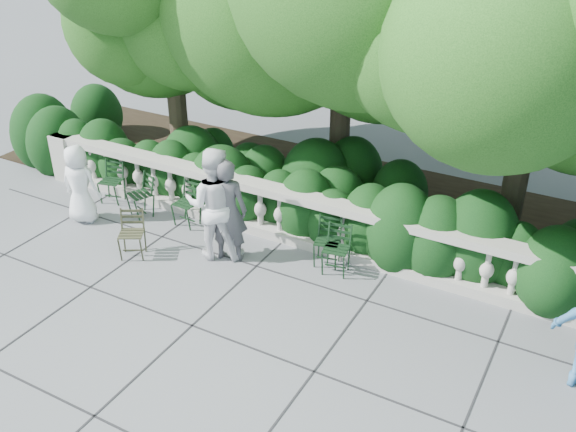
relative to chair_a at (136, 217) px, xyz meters
The scene contains 13 objects.
ground 3.58m from the chair_a, 18.36° to the right, with size 90.00×90.00×0.00m, color #595B62.
balustrade 3.50m from the chair_a, 11.20° to the left, with size 12.00×0.44×1.00m.
shrub_hedge 3.88m from the chair_a, 28.87° to the left, with size 15.00×2.60×1.70m, color black, non-canonical shape.
tree_canopy 6.05m from the chair_a, 26.84° to the left, with size 15.04×6.52×6.78m.
chair_a is the anchor object (origin of this frame).
chair_b 0.81m from the chair_a, 168.30° to the left, with size 0.44×0.48×0.84m, color black, non-canonical shape.
chair_c 1.04m from the chair_a, ahead, with size 0.44×0.48×0.84m, color black, non-canonical shape.
chair_d 4.16m from the chair_a, ahead, with size 0.44×0.48×0.84m, color black, non-canonical shape.
chair_e 3.94m from the chair_a, ahead, with size 0.44×0.48×0.84m, color black, non-canonical shape.
chair_weathered 1.54m from the chair_a, 51.10° to the right, with size 0.44×0.48×0.84m, color black, non-canonical shape.
person_businessman 1.20m from the chair_a, 145.83° to the right, with size 0.74×0.48×1.51m, color white.
person_woman_grey 2.54m from the chair_a, ahead, with size 0.67×0.44×1.83m, color #47464B.
person_casual_man 2.35m from the chair_a, ahead, with size 0.96×0.75×1.97m, color white.
Camera 1 is at (4.32, -6.82, 5.93)m, focal length 40.00 mm.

